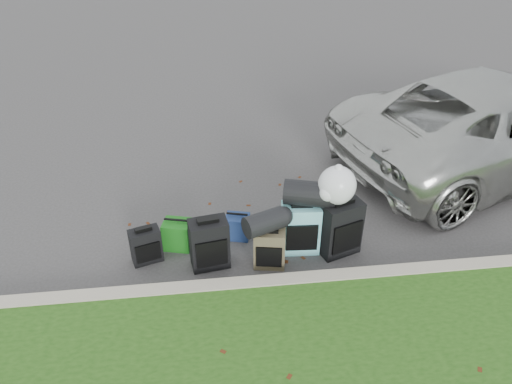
{
  "coord_description": "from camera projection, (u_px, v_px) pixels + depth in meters",
  "views": [
    {
      "loc": [
        -0.72,
        -5.11,
        4.08
      ],
      "look_at": [
        -0.1,
        0.2,
        0.55
      ],
      "focal_mm": 35.0,
      "sensor_mm": 36.0,
      "label": 1
    }
  ],
  "objects": [
    {
      "name": "duffel_right",
      "position": [
        307.0,
        193.0,
        5.89
      ],
      "size": [
        0.61,
        0.45,
        0.31
      ],
      "primitive_type": "cylinder",
      "rotation": [
        0.0,
        1.57,
        -0.28
      ],
      "color": "black",
      "rests_on": "suitcase_teal"
    },
    {
      "name": "duffel_left",
      "position": [
        265.0,
        222.0,
        5.72
      ],
      "size": [
        0.55,
        0.43,
        0.26
      ],
      "primitive_type": "cylinder",
      "rotation": [
        0.0,
        1.57,
        0.39
      ],
      "color": "black",
      "rests_on": "suitcase_olive"
    },
    {
      "name": "suitcase_large_black_right",
      "position": [
        340.0,
        228.0,
        6.08
      ],
      "size": [
        0.55,
        0.43,
        0.73
      ],
      "primitive_type": "cube",
      "rotation": [
        0.0,
        0.0,
        0.33
      ],
      "color": "black",
      "rests_on": "ground"
    },
    {
      "name": "tote_green",
      "position": [
        178.0,
        234.0,
        6.25
      ],
      "size": [
        0.39,
        0.34,
        0.38
      ],
      "primitive_type": "cube",
      "rotation": [
        0.0,
        0.0,
        -0.25
      ],
      "color": "#176716",
      "rests_on": "ground"
    },
    {
      "name": "suitcase_olive",
      "position": [
        270.0,
        248.0,
        5.93
      ],
      "size": [
        0.4,
        0.29,
        0.51
      ],
      "primitive_type": "cube",
      "rotation": [
        0.0,
        0.0,
        -0.18
      ],
      "color": "#403826",
      "rests_on": "ground"
    },
    {
      "name": "suitcase_small_black",
      "position": [
        146.0,
        246.0,
        6.01
      ],
      "size": [
        0.4,
        0.3,
        0.45
      ],
      "primitive_type": "cube",
      "rotation": [
        0.0,
        0.0,
        0.3
      ],
      "color": "black",
      "rests_on": "ground"
    },
    {
      "name": "suv",
      "position": [
        501.0,
        122.0,
        7.73
      ],
      "size": [
        5.76,
        3.85,
        1.47
      ],
      "primitive_type": "imported",
      "rotation": [
        0.0,
        0.0,
        1.86
      ],
      "color": "#B7B7B2",
      "rests_on": "ground"
    },
    {
      "name": "tote_navy",
      "position": [
        237.0,
        227.0,
        6.43
      ],
      "size": [
        0.35,
        0.3,
        0.32
      ],
      "primitive_type": "cube",
      "rotation": [
        0.0,
        0.0,
        -0.25
      ],
      "color": "navy",
      "rests_on": "ground"
    },
    {
      "name": "suitcase_teal",
      "position": [
        300.0,
        228.0,
        6.13
      ],
      "size": [
        0.48,
        0.31,
        0.67
      ],
      "primitive_type": "cube",
      "rotation": [
        0.0,
        0.0,
        -0.06
      ],
      "color": "#5BAAB5",
      "rests_on": "ground"
    },
    {
      "name": "curb",
      "position": [
        277.0,
        284.0,
        5.68
      ],
      "size": [
        120.0,
        0.18,
        0.15
      ],
      "primitive_type": "cube",
      "color": "#9E937F",
      "rests_on": "ground"
    },
    {
      "name": "trash_bag",
      "position": [
        337.0,
        185.0,
        5.79
      ],
      "size": [
        0.45,
        0.45,
        0.45
      ],
      "primitive_type": "sphere",
      "color": "white",
      "rests_on": "suitcase_large_black_right"
    },
    {
      "name": "suitcase_large_black_left",
      "position": [
        209.0,
        244.0,
        5.89
      ],
      "size": [
        0.49,
        0.34,
        0.65
      ],
      "primitive_type": "cube",
      "rotation": [
        0.0,
        0.0,
        0.16
      ],
      "color": "black",
      "rests_on": "ground"
    },
    {
      "name": "ground",
      "position": [
        265.0,
        235.0,
        6.55
      ],
      "size": [
        120.0,
        120.0,
        0.0
      ],
      "primitive_type": "plane",
      "color": "#383535",
      "rests_on": "ground"
    }
  ]
}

